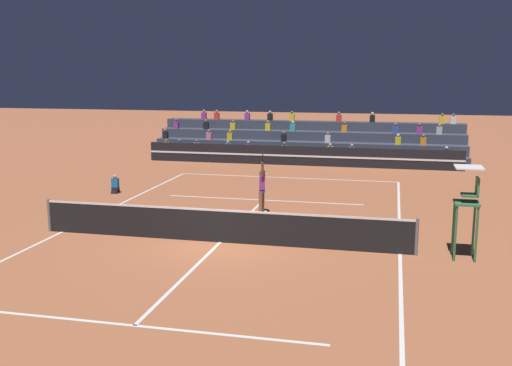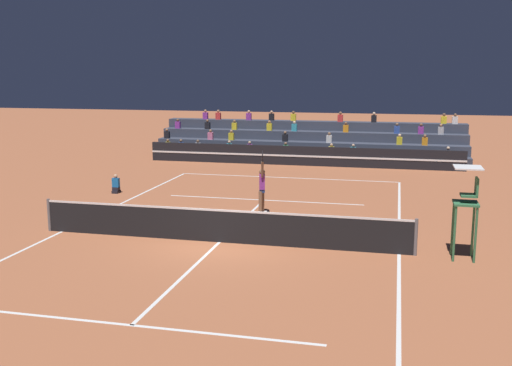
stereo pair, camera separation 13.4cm
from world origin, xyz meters
name	(u,v)px [view 2 (the right image)]	position (x,y,z in m)	size (l,w,h in m)	color
ground_plane	(219,242)	(0.00, 0.00, 0.00)	(120.00, 120.00, 0.00)	#AD603D
court_lines	(219,242)	(0.00, 0.00, 0.00)	(11.10, 23.90, 0.01)	white
tennis_net	(219,225)	(0.00, 0.00, 0.54)	(12.00, 0.10, 1.10)	slate
sponsor_banner_wall	(301,156)	(0.00, 16.07, 0.55)	(18.00, 0.26, 1.10)	black
bleacher_stand	(309,144)	(-0.01, 19.23, 0.84)	(18.79, 3.80, 2.83)	#383D4C
umpire_chair	(467,200)	(7.30, 0.00, 1.72)	(0.76, 0.84, 2.67)	#337047
ball_kid_courtside	(116,186)	(-6.67, 6.37, 0.33)	(0.30, 0.36, 0.84)	black
tennis_player	(262,188)	(0.47, 3.99, 0.99)	(0.32, 0.90, 2.50)	brown
tennis_ball	(216,221)	(-0.87, 2.51, 0.03)	(0.07, 0.07, 0.07)	#C6DB33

